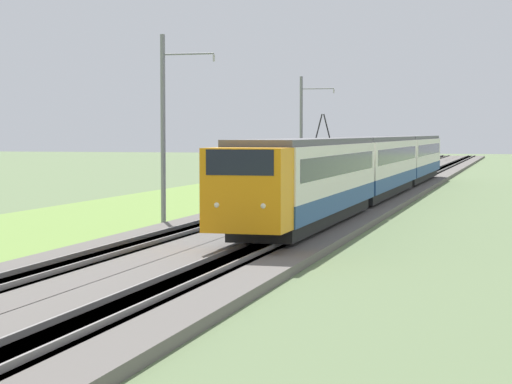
% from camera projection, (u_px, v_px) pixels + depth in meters
% --- Properties ---
extents(ballast_main, '(240.00, 4.40, 0.30)m').
position_uv_depth(ballast_main, '(289.00, 204.00, 57.69)').
color(ballast_main, '#605B56').
rests_on(ballast_main, ground).
extents(ballast_adjacent, '(240.00, 4.40, 0.30)m').
position_uv_depth(ballast_adjacent, '(364.00, 205.00, 56.55)').
color(ballast_adjacent, '#605B56').
rests_on(ballast_adjacent, ground).
extents(track_main, '(240.00, 1.57, 0.45)m').
position_uv_depth(track_main, '(289.00, 203.00, 57.69)').
color(track_main, '#4C4238').
rests_on(track_main, ground).
extents(track_adjacent, '(240.00, 1.57, 0.45)m').
position_uv_depth(track_adjacent, '(364.00, 205.00, 56.55)').
color(track_adjacent, '#4C4238').
rests_on(track_adjacent, ground).
extents(grass_verge, '(240.00, 12.12, 0.12)m').
position_uv_depth(grass_verge, '(185.00, 203.00, 59.35)').
color(grass_verge, olive).
rests_on(grass_verge, ground).
extents(passenger_train, '(60.74, 2.83, 5.08)m').
position_uv_depth(passenger_train, '(377.00, 163.00, 61.21)').
color(passenger_train, orange).
rests_on(passenger_train, ground).
extents(catenary_mast_mid, '(0.22, 2.56, 8.63)m').
position_uv_depth(catenary_mast_mid, '(164.00, 128.00, 44.72)').
color(catenary_mast_mid, slate).
rests_on(catenary_mast_mid, ground).
extents(catenary_mast_far, '(0.22, 2.56, 8.33)m').
position_uv_depth(catenary_mast_far, '(302.00, 132.00, 72.40)').
color(catenary_mast_far, slate).
rests_on(catenary_mast_far, ground).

